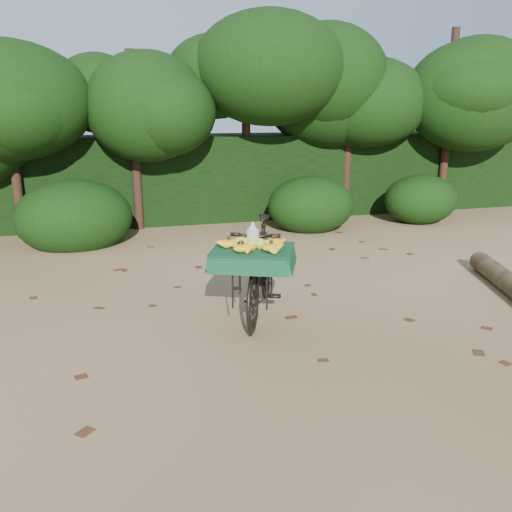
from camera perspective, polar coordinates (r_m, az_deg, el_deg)
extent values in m
plane|color=tan|center=(6.62, 7.50, -5.80)|extent=(80.00, 80.00, 0.00)
imported|color=black|center=(6.29, 0.44, -1.29)|extent=(1.27, 1.96, 1.15)
cube|color=black|center=(5.62, -0.35, 0.56)|extent=(0.58, 0.63, 0.03)
cube|color=#124420|center=(5.62, -0.35, 0.75)|extent=(1.03, 0.96, 0.01)
ellipsoid|color=gold|center=(5.59, 0.46, 1.31)|extent=(0.11, 0.09, 0.12)
ellipsoid|color=gold|center=(5.67, -0.25, 1.51)|extent=(0.11, 0.09, 0.12)
ellipsoid|color=gold|center=(5.61, -1.16, 1.37)|extent=(0.11, 0.09, 0.12)
ellipsoid|color=gold|center=(5.53, -0.45, 1.17)|extent=(0.11, 0.09, 0.12)
cylinder|color=#EAE5C6|center=(5.60, -0.33, 1.90)|extent=(0.13, 0.13, 0.17)
cube|color=black|center=(12.29, -4.26, 8.40)|extent=(26.00, 1.80, 1.80)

